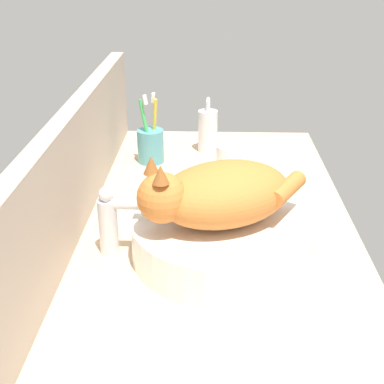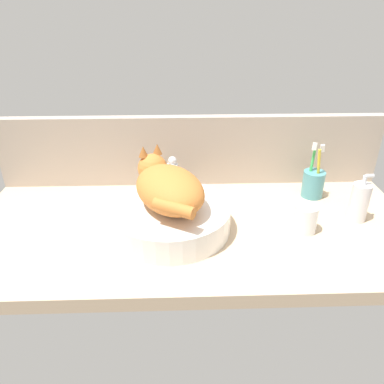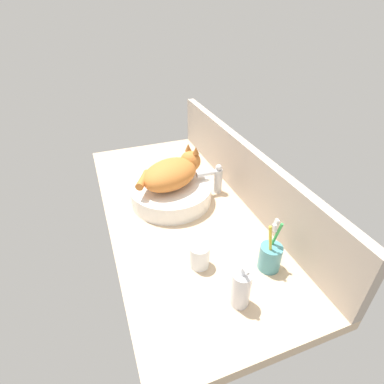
# 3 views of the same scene
# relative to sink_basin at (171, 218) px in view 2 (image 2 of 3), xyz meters

# --- Properties ---
(ground_plane) EXTENTS (1.31, 0.60, 0.04)m
(ground_plane) POSITION_rel_sink_basin_xyz_m (0.07, 0.02, -0.06)
(ground_plane) COLOR #D1B28E
(backsplash_panel) EXTENTS (1.31, 0.04, 0.24)m
(backsplash_panel) POSITION_rel_sink_basin_xyz_m (0.07, 0.30, 0.08)
(backsplash_panel) COLOR #AD9E8E
(backsplash_panel) RESTS_ON ground_plane
(sink_basin) EXTENTS (0.34, 0.34, 0.07)m
(sink_basin) POSITION_rel_sink_basin_xyz_m (0.00, 0.00, 0.00)
(sink_basin) COLOR white
(sink_basin) RESTS_ON ground_plane
(cat) EXTENTS (0.26, 0.30, 0.14)m
(cat) POSITION_rel_sink_basin_xyz_m (-0.01, 0.01, 0.09)
(cat) COLOR #CC7533
(cat) RESTS_ON sink_basin
(faucet) EXTENTS (0.04, 0.12, 0.14)m
(faucet) POSITION_rel_sink_basin_xyz_m (0.00, 0.20, 0.04)
(faucet) COLOR silver
(faucet) RESTS_ON ground_plane
(soap_dispenser) EXTENTS (0.05, 0.05, 0.15)m
(soap_dispenser) POSITION_rel_sink_basin_xyz_m (0.55, 0.03, 0.02)
(soap_dispenser) COLOR silver
(soap_dispenser) RESTS_ON ground_plane
(toothbrush_cup) EXTENTS (0.07, 0.07, 0.19)m
(toothbrush_cup) POSITION_rel_sink_basin_xyz_m (0.47, 0.18, 0.01)
(toothbrush_cup) COLOR teal
(toothbrush_cup) RESTS_ON ground_plane
(water_glass) EXTENTS (0.06, 0.06, 0.08)m
(water_glass) POSITION_rel_sink_basin_xyz_m (0.38, -0.02, -0.00)
(water_glass) COLOR white
(water_glass) RESTS_ON ground_plane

